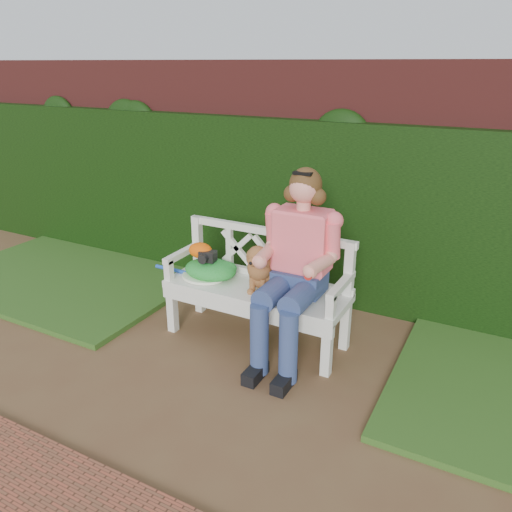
% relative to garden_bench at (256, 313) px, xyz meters
% --- Properties ---
extents(ground, '(60.00, 60.00, 0.00)m').
position_rel_garden_bench_xyz_m(ground, '(0.04, -0.68, -0.24)').
color(ground, brown).
extents(brick_wall, '(10.00, 0.30, 2.20)m').
position_rel_garden_bench_xyz_m(brick_wall, '(0.04, 1.22, 0.86)').
color(brick_wall, maroon).
rests_on(brick_wall, ground).
extents(ivy_hedge, '(10.00, 0.18, 1.70)m').
position_rel_garden_bench_xyz_m(ivy_hedge, '(0.04, 1.00, 0.61)').
color(ivy_hedge, '#16350B').
rests_on(ivy_hedge, ground).
extents(grass_left, '(2.60, 2.00, 0.05)m').
position_rel_garden_bench_xyz_m(grass_left, '(-2.36, 0.22, -0.21)').
color(grass_left, '#274B1A').
rests_on(grass_left, ground).
extents(garden_bench, '(1.59, 0.62, 0.48)m').
position_rel_garden_bench_xyz_m(garden_bench, '(0.00, 0.00, 0.00)').
color(garden_bench, white).
rests_on(garden_bench, ground).
extents(seated_woman, '(0.85, 0.99, 1.49)m').
position_rel_garden_bench_xyz_m(seated_woman, '(0.38, -0.02, 0.51)').
color(seated_woman, '#CC4672').
rests_on(seated_woman, ground).
extents(dog, '(0.38, 0.43, 0.40)m').
position_rel_garden_bench_xyz_m(dog, '(0.07, -0.00, 0.44)').
color(dog, olive).
rests_on(dog, garden_bench).
extents(tennis_racket, '(0.71, 0.30, 0.03)m').
position_rel_garden_bench_xyz_m(tennis_racket, '(-0.51, -0.06, 0.26)').
color(tennis_racket, white).
rests_on(tennis_racket, garden_bench).
extents(green_bag, '(0.49, 0.40, 0.16)m').
position_rel_garden_bench_xyz_m(green_bag, '(-0.43, -0.01, 0.32)').
color(green_bag, '#1B702B').
rests_on(green_bag, garden_bench).
extents(camera_item, '(0.14, 0.12, 0.09)m').
position_rel_garden_bench_xyz_m(camera_item, '(-0.44, -0.03, 0.44)').
color(camera_item, black).
rests_on(camera_item, green_bag).
extents(baseball_glove, '(0.24, 0.19, 0.13)m').
position_rel_garden_bench_xyz_m(baseball_glove, '(-0.53, 0.00, 0.46)').
color(baseball_glove, '#EE5607').
rests_on(baseball_glove, green_bag).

